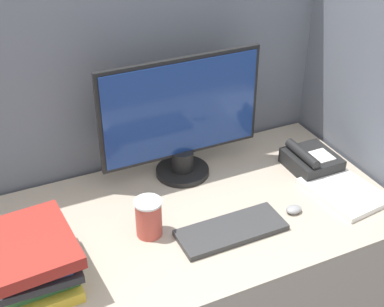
# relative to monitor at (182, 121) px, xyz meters

# --- Properties ---
(cubicle_panel_rear) EXTENTS (1.88, 0.04, 1.58)m
(cubicle_panel_rear) POSITION_rel_monitor_xyz_m (-0.11, 0.18, -0.16)
(cubicle_panel_rear) COLOR slate
(cubicle_panel_rear) RESTS_ON ground_plane
(cubicle_panel_right) EXTENTS (0.04, 0.83, 1.58)m
(cubicle_panel_right) POSITION_rel_monitor_xyz_m (0.67, -0.21, -0.16)
(cubicle_panel_right) COLOR slate
(cubicle_panel_right) RESTS_ON ground_plane
(desk) EXTENTS (1.48, 0.77, 0.72)m
(desk) POSITION_rel_monitor_xyz_m (-0.11, -0.24, -0.59)
(desk) COLOR tan
(desk) RESTS_ON ground_plane
(monitor) EXTENTS (0.62, 0.20, 0.47)m
(monitor) POSITION_rel_monitor_xyz_m (0.00, 0.00, 0.00)
(monitor) COLOR black
(monitor) RESTS_ON desk
(keyboard) EXTENTS (0.36, 0.14, 0.02)m
(keyboard) POSITION_rel_monitor_xyz_m (0.00, -0.39, -0.22)
(keyboard) COLOR #333333
(keyboard) RESTS_ON desk
(mouse) EXTENTS (0.06, 0.04, 0.03)m
(mouse) POSITION_rel_monitor_xyz_m (0.25, -0.38, -0.21)
(mouse) COLOR gray
(mouse) RESTS_ON desk
(coffee_cup) EXTENTS (0.09, 0.09, 0.13)m
(coffee_cup) POSITION_rel_monitor_xyz_m (-0.24, -0.28, -0.16)
(coffee_cup) COLOR #BF4C3F
(coffee_cup) RESTS_ON desk
(book_stack) EXTENTS (0.25, 0.32, 0.16)m
(book_stack) POSITION_rel_monitor_xyz_m (-0.62, -0.33, -0.14)
(book_stack) COLOR gold
(book_stack) RESTS_ON desk
(desk_telephone) EXTENTS (0.18, 0.19, 0.10)m
(desk_telephone) POSITION_rel_monitor_xyz_m (0.46, -0.18, -0.19)
(desk_telephone) COLOR black
(desk_telephone) RESTS_ON desk
(paper_pile) EXTENTS (0.24, 0.30, 0.02)m
(paper_pile) POSITION_rel_monitor_xyz_m (0.48, -0.37, -0.22)
(paper_pile) COLOR white
(paper_pile) RESTS_ON desk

